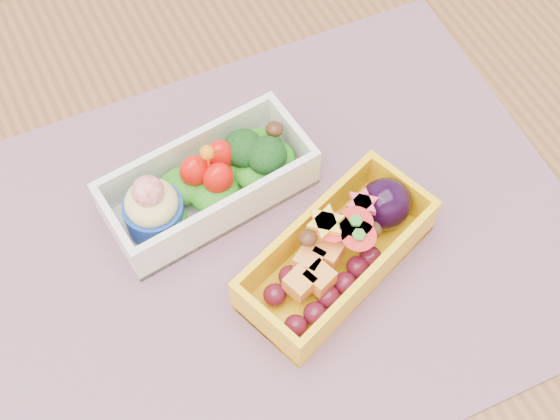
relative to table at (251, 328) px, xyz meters
name	(u,v)px	position (x,y,z in m)	size (l,w,h in m)	color
table	(251,328)	(0.00, 0.00, 0.00)	(1.20, 0.80, 0.75)	brown
placemat	(275,241)	(0.04, 0.03, 0.10)	(0.51, 0.39, 0.00)	gray
bento_white	(207,184)	(0.01, 0.09, 0.13)	(0.18, 0.10, 0.07)	white
bento_yellow	(340,251)	(0.08, -0.02, 0.13)	(0.18, 0.13, 0.06)	yellow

